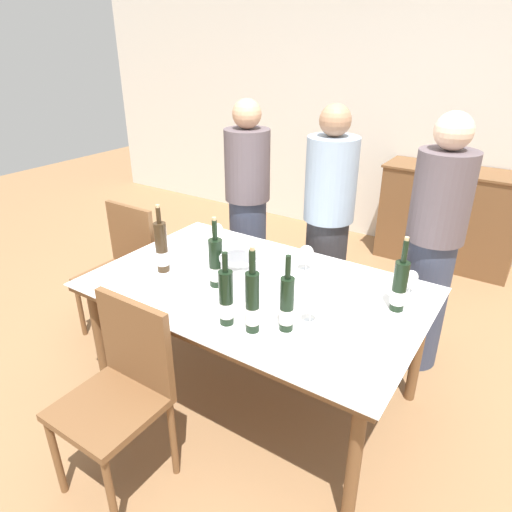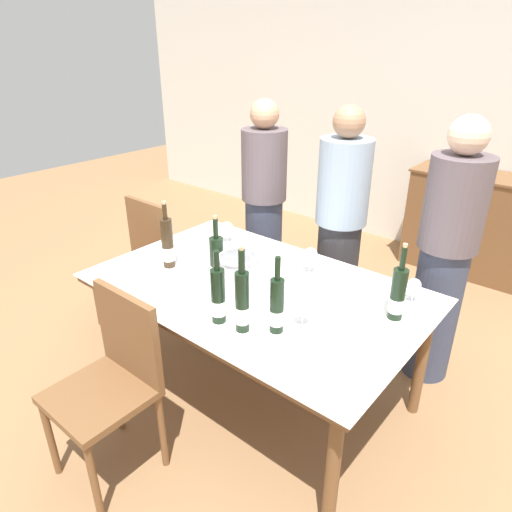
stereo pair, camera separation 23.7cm
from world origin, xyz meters
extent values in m
plane|color=olive|center=(0.00, 0.00, 0.00)|extent=(12.00, 12.00, 0.00)
cube|color=silver|center=(0.00, 2.77, 1.40)|extent=(8.00, 0.10, 2.80)
cube|color=brown|center=(0.48, 2.48, 0.44)|extent=(1.18, 0.44, 0.88)
cube|color=brown|center=(0.48, 2.48, 0.89)|extent=(1.22, 0.46, 0.02)
cylinder|color=brown|center=(-0.79, -0.46, 0.34)|extent=(0.06, 0.06, 0.69)
cylinder|color=brown|center=(0.79, -0.46, 0.34)|extent=(0.06, 0.06, 0.69)
cylinder|color=brown|center=(-0.79, 0.46, 0.34)|extent=(0.06, 0.06, 0.69)
cylinder|color=brown|center=(0.79, 0.46, 0.34)|extent=(0.06, 0.06, 0.69)
cube|color=brown|center=(0.00, 0.00, 0.71)|extent=(1.73, 1.09, 0.04)
cube|color=white|center=(0.00, 0.00, 0.73)|extent=(1.76, 1.12, 0.01)
cylinder|color=silver|center=(-0.03, -0.11, 0.84)|extent=(0.19, 0.19, 0.21)
cylinder|color=silver|center=(-0.03, -0.11, 0.94)|extent=(0.20, 0.20, 0.01)
cylinder|color=#332314|center=(-0.54, -0.14, 0.88)|extent=(0.07, 0.07, 0.29)
cylinder|color=white|center=(-0.54, -0.14, 0.81)|extent=(0.07, 0.07, 0.08)
cylinder|color=#332314|center=(-0.54, -0.14, 1.07)|extent=(0.03, 0.03, 0.09)
cylinder|color=tan|center=(-0.54, -0.14, 1.12)|extent=(0.02, 0.02, 0.02)
cylinder|color=black|center=(0.21, -0.35, 0.88)|extent=(0.06, 0.06, 0.29)
cylinder|color=white|center=(0.21, -0.35, 0.81)|extent=(0.07, 0.07, 0.08)
cylinder|color=black|center=(0.21, -0.35, 1.08)|extent=(0.03, 0.03, 0.11)
cylinder|color=tan|center=(0.21, -0.35, 1.14)|extent=(0.02, 0.02, 0.02)
cylinder|color=black|center=(0.34, -0.26, 0.86)|extent=(0.06, 0.06, 0.26)
cylinder|color=white|center=(0.34, -0.26, 0.80)|extent=(0.07, 0.07, 0.07)
cylinder|color=black|center=(0.34, -0.26, 1.05)|extent=(0.03, 0.03, 0.11)
cylinder|color=black|center=(0.70, 0.19, 0.86)|extent=(0.07, 0.07, 0.26)
cylinder|color=white|center=(0.70, 0.19, 0.80)|extent=(0.07, 0.07, 0.07)
cylinder|color=black|center=(0.70, 0.19, 1.04)|extent=(0.03, 0.03, 0.11)
cylinder|color=tan|center=(0.70, 0.19, 1.11)|extent=(0.02, 0.02, 0.02)
cylinder|color=black|center=(0.08, -0.37, 0.87)|extent=(0.07, 0.07, 0.27)
cylinder|color=white|center=(0.08, -0.37, 0.81)|extent=(0.07, 0.07, 0.08)
cylinder|color=black|center=(0.08, -0.37, 1.05)|extent=(0.03, 0.03, 0.09)
cylinder|color=black|center=(-0.18, -0.11, 0.86)|extent=(0.08, 0.08, 0.27)
cylinder|color=white|center=(-0.18, -0.11, 0.81)|extent=(0.08, 0.08, 0.07)
cylinder|color=black|center=(-0.18, -0.11, 1.05)|extent=(0.03, 0.03, 0.11)
cylinder|color=tan|center=(-0.18, -0.11, 1.11)|extent=(0.02, 0.02, 0.02)
cylinder|color=white|center=(-0.18, 0.20, 0.73)|extent=(0.07, 0.07, 0.00)
cylinder|color=white|center=(-0.18, 0.20, 0.78)|extent=(0.01, 0.01, 0.08)
sphere|color=white|center=(-0.18, 0.20, 0.85)|extent=(0.08, 0.08, 0.08)
cylinder|color=white|center=(0.40, -0.15, 0.73)|extent=(0.06, 0.06, 0.00)
cylinder|color=white|center=(0.40, -0.15, 0.77)|extent=(0.01, 0.01, 0.07)
sphere|color=white|center=(0.40, -0.15, 0.83)|extent=(0.08, 0.08, 0.08)
cylinder|color=white|center=(-0.28, 0.21, 0.73)|extent=(0.07, 0.07, 0.00)
cylinder|color=white|center=(-0.28, 0.21, 0.78)|extent=(0.01, 0.01, 0.08)
sphere|color=white|center=(-0.28, 0.21, 0.84)|extent=(0.08, 0.08, 0.08)
cylinder|color=white|center=(0.14, 0.31, 0.73)|extent=(0.07, 0.07, 0.00)
cylinder|color=white|center=(0.14, 0.31, 0.78)|extent=(0.01, 0.01, 0.08)
sphere|color=white|center=(0.14, 0.31, 0.85)|extent=(0.08, 0.08, 0.08)
cylinder|color=white|center=(0.71, 0.38, 0.73)|extent=(0.06, 0.06, 0.00)
cylinder|color=white|center=(0.71, 0.38, 0.77)|extent=(0.01, 0.01, 0.07)
sphere|color=white|center=(0.71, 0.38, 0.83)|extent=(0.07, 0.07, 0.07)
cylinder|color=white|center=(-0.52, 0.33, 0.73)|extent=(0.06, 0.06, 0.00)
cylinder|color=white|center=(-0.52, 0.33, 0.77)|extent=(0.01, 0.01, 0.07)
sphere|color=white|center=(-0.52, 0.33, 0.83)|extent=(0.08, 0.08, 0.08)
cylinder|color=brown|center=(-0.39, -1.06, 0.22)|extent=(0.03, 0.03, 0.45)
cylinder|color=brown|center=(-0.02, -1.06, 0.22)|extent=(0.03, 0.03, 0.45)
cylinder|color=brown|center=(-0.39, -0.69, 0.22)|extent=(0.03, 0.03, 0.45)
cylinder|color=brown|center=(-0.02, -0.69, 0.22)|extent=(0.03, 0.03, 0.45)
cube|color=brown|center=(-0.20, -0.87, 0.46)|extent=(0.42, 0.42, 0.04)
cube|color=brown|center=(-0.20, -0.68, 0.70)|extent=(0.42, 0.04, 0.43)
cylinder|color=brown|center=(-1.36, -0.18, 0.21)|extent=(0.03, 0.03, 0.42)
cylinder|color=brown|center=(-0.99, -0.18, 0.21)|extent=(0.03, 0.03, 0.42)
cylinder|color=brown|center=(-1.36, 0.18, 0.21)|extent=(0.03, 0.03, 0.42)
cylinder|color=brown|center=(-0.99, 0.18, 0.21)|extent=(0.03, 0.03, 0.42)
cube|color=brown|center=(-1.18, 0.00, 0.44)|extent=(0.42, 0.42, 0.04)
cube|color=brown|center=(-1.18, 0.19, 0.68)|extent=(0.42, 0.04, 0.45)
cylinder|color=#383F56|center=(-0.66, 0.88, 0.43)|extent=(0.28, 0.28, 0.86)
cylinder|color=#594C51|center=(-0.66, 0.88, 1.11)|extent=(0.33, 0.33, 0.51)
sphere|color=tan|center=(-0.66, 0.88, 1.47)|extent=(0.20, 0.20, 0.20)
cylinder|color=#2D2D33|center=(0.02, 0.83, 0.43)|extent=(0.28, 0.28, 0.86)
cylinder|color=#8C9EB2|center=(0.02, 0.83, 1.13)|extent=(0.33, 0.33, 0.54)
sphere|color=#A37556|center=(0.02, 0.83, 1.49)|extent=(0.20, 0.20, 0.20)
cylinder|color=#383F56|center=(0.70, 0.85, 0.43)|extent=(0.28, 0.28, 0.87)
cylinder|color=#594C51|center=(0.70, 0.85, 1.13)|extent=(0.33, 0.33, 0.52)
sphere|color=beige|center=(0.70, 0.85, 1.49)|extent=(0.21, 0.21, 0.21)
camera|label=1|loc=(1.18, -1.78, 1.93)|focal=32.00mm
camera|label=2|loc=(1.37, -1.64, 1.93)|focal=32.00mm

